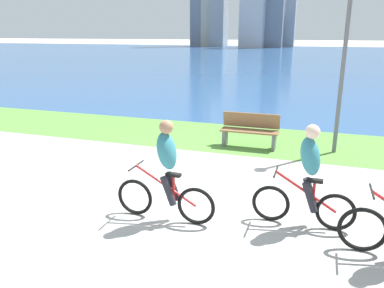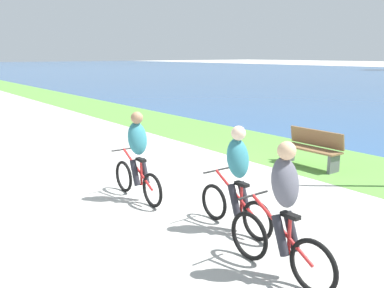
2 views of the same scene
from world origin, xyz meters
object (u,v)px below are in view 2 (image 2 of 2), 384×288
(cyclist_trailing, at_px, (237,179))
(cyclist_distant_rear, at_px, (283,212))
(cyclist_lead, at_px, (138,156))
(bench_near_path, at_px, (312,149))

(cyclist_trailing, relative_size, cyclist_distant_rear, 0.97)
(cyclist_trailing, bearing_deg, cyclist_lead, -166.59)
(cyclist_distant_rear, bearing_deg, cyclist_lead, -180.00)
(cyclist_trailing, relative_size, bench_near_path, 1.09)
(cyclist_lead, height_order, cyclist_trailing, cyclist_lead)
(cyclist_trailing, bearing_deg, bench_near_path, 111.92)
(cyclist_trailing, distance_m, bench_near_path, 4.33)
(cyclist_lead, distance_m, cyclist_distant_rear, 3.45)
(cyclist_lead, bearing_deg, bench_near_path, 83.57)
(cyclist_distant_rear, bearing_deg, bench_near_path, 123.14)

